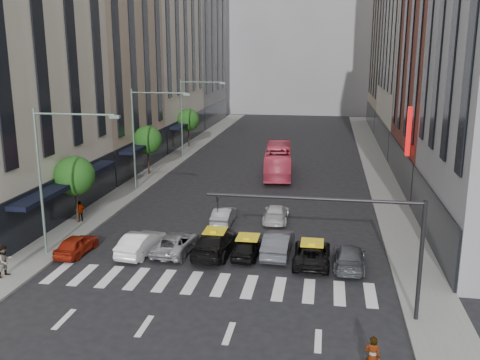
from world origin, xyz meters
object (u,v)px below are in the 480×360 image
at_px(car_red, 76,245).
at_px(pedestrian_far, 80,211).
at_px(bus, 278,160).
at_px(taxi_center, 248,247).
at_px(car_white_front, 141,243).
at_px(taxi_left, 215,243).
at_px(streetlamp_far, 189,107).
at_px(streetlamp_near, 53,163).
at_px(streetlamp_mid, 143,126).
at_px(pedestrian_near, 5,261).

height_order(car_red, pedestrian_far, pedestrian_far).
bearing_deg(pedestrian_far, bus, -150.86).
bearing_deg(taxi_center, car_red, 12.16).
height_order(car_white_front, taxi_left, taxi_left).
bearing_deg(streetlamp_far, taxi_center, -69.17).
height_order(taxi_left, bus, bus).
bearing_deg(streetlamp_far, streetlamp_near, -90.00).
relative_size(streetlamp_mid, car_red, 2.46).
distance_m(streetlamp_far, taxi_center, 32.82).
distance_m(taxi_center, bus, 22.54).
bearing_deg(bus, pedestrian_far, 49.95).
distance_m(streetlamp_far, pedestrian_far, 26.27).
height_order(car_white_front, pedestrian_near, pedestrian_near).
height_order(streetlamp_mid, car_red, streetlamp_mid).
distance_m(car_white_front, bus, 23.98).
xyz_separation_m(pedestrian_near, pedestrian_far, (-0.29, 9.91, -0.13)).
bearing_deg(car_red, pedestrian_near, 65.17).
xyz_separation_m(car_white_front, taxi_left, (4.60, 0.68, 0.05)).
height_order(streetlamp_near, bus, streetlamp_near).
xyz_separation_m(streetlamp_mid, pedestrian_far, (-1.65, -9.74, -4.99)).
xyz_separation_m(streetlamp_near, streetlamp_mid, (0.00, 16.00, 0.00)).
distance_m(streetlamp_near, car_white_front, 7.19).
xyz_separation_m(streetlamp_near, car_red, (0.84, 0.46, -5.28)).
distance_m(streetlamp_mid, taxi_left, 17.78).
bearing_deg(car_red, streetlamp_near, 32.17).
bearing_deg(car_white_front, car_red, 17.68).
bearing_deg(car_red, taxi_left, -167.59).
relative_size(car_red, pedestrian_near, 2.04).
height_order(streetlamp_near, car_red, streetlamp_near).
distance_m(streetlamp_far, car_red, 31.99).
bearing_deg(streetlamp_near, taxi_center, 8.53).
xyz_separation_m(streetlamp_far, car_white_front, (4.84, -30.84, -5.19)).
relative_size(streetlamp_far, pedestrian_far, 5.87).
bearing_deg(bus, pedestrian_near, 61.27).
relative_size(taxi_center, bus, 0.34).
xyz_separation_m(car_white_front, taxi_center, (6.67, 0.57, -0.08)).
distance_m(car_red, car_white_front, 4.06).
height_order(streetlamp_far, car_white_front, streetlamp_far).
relative_size(streetlamp_near, streetlamp_mid, 1.00).
relative_size(streetlamp_far, car_white_front, 2.07).
relative_size(streetlamp_near, bus, 0.83).
bearing_deg(bus, taxi_left, 80.98).
xyz_separation_m(streetlamp_mid, pedestrian_near, (-1.36, -19.65, -4.86)).
bearing_deg(pedestrian_far, pedestrian_near, 66.45).
xyz_separation_m(taxi_left, taxi_center, (2.07, -0.11, -0.14)).
bearing_deg(taxi_left, streetlamp_mid, -52.98).
bearing_deg(taxi_left, bus, -91.31).
bearing_deg(streetlamp_far, pedestrian_near, -92.19).
distance_m(streetlamp_mid, pedestrian_far, 11.07).
distance_m(taxi_left, pedestrian_far, 11.94).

